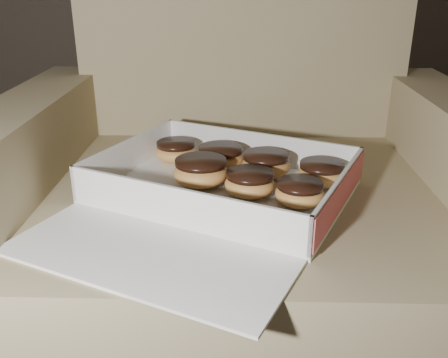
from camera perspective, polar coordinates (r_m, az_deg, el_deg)
The scene contains 12 objects.
armchair at distance 1.07m, azimuth 1.89°, elevation -5.62°, with size 0.96×0.81×1.00m.
bakery_box at distance 0.87m, azimuth -1.11°, elevation -1.92°, with size 0.59×0.63×0.07m.
donut_a at distance 0.87m, azimuth 2.97°, elevation -0.43°, with size 0.09×0.09×0.04m.
donut_b at distance 0.96m, azimuth 4.79°, elevation 1.70°, with size 0.09×0.09×0.05m.
donut_c at distance 1.04m, azimuth -5.50°, elevation 3.24°, with size 0.08×0.08×0.04m.
donut_d at distance 0.93m, azimuth 11.07°, elevation 0.67°, with size 0.09×0.09×0.04m.
donut_e at distance 0.85m, azimuth 8.64°, elevation -1.55°, with size 0.08×0.08×0.04m.
donut_f at distance 0.99m, azimuth -0.38°, elevation 2.52°, with size 0.09×0.09×0.05m.
donut_g at distance 0.91m, azimuth -2.66°, elevation 0.89°, with size 0.10×0.10×0.05m.
crumb_a at distance 0.77m, azimuth -1.21°, elevation -5.48°, with size 0.01×0.01×0.00m, color black.
crumb_b at distance 0.86m, azimuth -10.00°, elevation -2.78°, with size 0.01×0.01×0.00m, color black.
crumb_c at distance 0.88m, azimuth -11.72°, elevation -2.21°, with size 0.01×0.01×0.00m, color black.
Camera 1 is at (0.70, -0.40, 0.82)m, focal length 40.00 mm.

